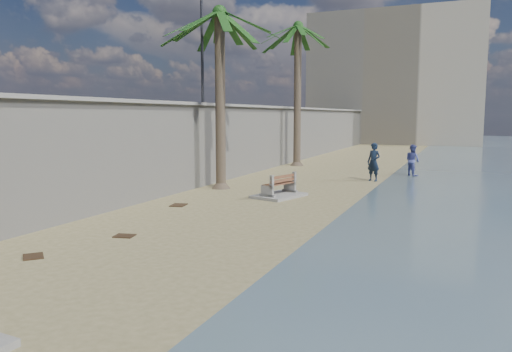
% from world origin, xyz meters
% --- Properties ---
extents(ground_plane, '(140.00, 140.00, 0.00)m').
position_xyz_m(ground_plane, '(0.00, 0.00, 0.00)').
color(ground_plane, '#94865B').
extents(seawall, '(0.45, 70.00, 3.50)m').
position_xyz_m(seawall, '(-5.20, 20.00, 1.75)').
color(seawall, gray).
rests_on(seawall, ground_plane).
extents(wall_cap, '(0.80, 70.00, 0.12)m').
position_xyz_m(wall_cap, '(-5.20, 20.00, 3.55)').
color(wall_cap, gray).
rests_on(wall_cap, seawall).
extents(end_building, '(18.00, 12.00, 14.00)m').
position_xyz_m(end_building, '(-2.00, 52.00, 7.00)').
color(end_building, '#B7AA93').
rests_on(end_building, ground_plane).
extents(bench_far, '(1.84, 2.27, 0.83)m').
position_xyz_m(bench_far, '(-0.97, 10.35, 0.36)').
color(bench_far, gray).
rests_on(bench_far, ground_plane).
extents(palm_mid, '(5.00, 5.00, 8.12)m').
position_xyz_m(palm_mid, '(-4.00, 11.50, 7.12)').
color(palm_mid, brown).
rests_on(palm_mid, ground_plane).
extents(palm_back, '(5.00, 5.00, 9.24)m').
position_xyz_m(palm_back, '(-4.05, 21.91, 8.19)').
color(palm_back, brown).
rests_on(palm_back, ground_plane).
extents(streetlight, '(0.28, 0.28, 5.12)m').
position_xyz_m(streetlight, '(-5.10, 12.00, 6.64)').
color(streetlight, '#2D2D33').
rests_on(streetlight, wall_cap).
extents(person_a, '(0.88, 0.76, 2.06)m').
position_xyz_m(person_a, '(1.53, 16.40, 1.03)').
color(person_a, '#121F33').
rests_on(person_a, ground_plane).
extents(person_b, '(1.08, 1.06, 1.77)m').
position_xyz_m(person_b, '(3.00, 19.27, 0.89)').
color(person_b, '#4A5099').
rests_on(person_b, ground_plane).
extents(debris_b, '(0.66, 0.65, 0.03)m').
position_xyz_m(debris_b, '(-3.13, 0.71, 0.01)').
color(debris_b, '#382616').
rests_on(debris_b, ground_plane).
extents(debris_c, '(0.59, 0.68, 0.03)m').
position_xyz_m(debris_c, '(-3.52, 7.33, 0.01)').
color(debris_c, '#382616').
rests_on(debris_c, ground_plane).
extents(debris_d, '(0.57, 0.49, 0.03)m').
position_xyz_m(debris_d, '(-2.47, 3.01, 0.01)').
color(debris_d, '#382616').
rests_on(debris_d, ground_plane).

